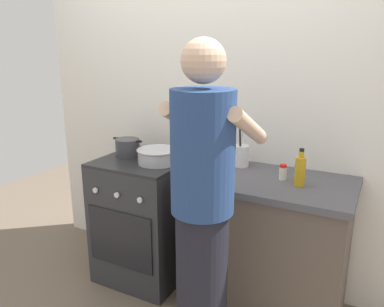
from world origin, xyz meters
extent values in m
plane|color=#6B5B4C|center=(0.00, 0.00, 0.00)|extent=(6.00, 6.00, 0.00)
cube|color=silver|center=(0.20, 0.50, 1.25)|extent=(3.20, 0.10, 2.50)
cube|color=brown|center=(0.55, 0.15, 0.43)|extent=(0.96, 0.56, 0.86)
cube|color=#4C4C51|center=(0.55, 0.15, 0.88)|extent=(1.00, 0.60, 0.04)
cube|color=#2D2D33|center=(-0.35, 0.15, 0.44)|extent=(0.60, 0.60, 0.88)
cube|color=#232326|center=(-0.35, 0.15, 0.89)|extent=(0.60, 0.60, 0.02)
cube|color=black|center=(-0.35, -0.16, 0.42)|extent=(0.51, 0.01, 0.40)
cylinder|color=silver|center=(-0.53, -0.16, 0.74)|extent=(0.04, 0.01, 0.04)
cylinder|color=silver|center=(-0.35, -0.16, 0.74)|extent=(0.04, 0.01, 0.04)
cylinder|color=silver|center=(-0.17, -0.16, 0.74)|extent=(0.04, 0.01, 0.04)
cylinder|color=#38383D|center=(-0.49, 0.16, 0.96)|extent=(0.17, 0.17, 0.13)
cube|color=black|center=(-0.59, 0.16, 1.02)|extent=(0.04, 0.02, 0.01)
cube|color=black|center=(-0.39, 0.16, 1.02)|extent=(0.04, 0.02, 0.01)
cylinder|color=#B7B7BC|center=(-0.21, 0.11, 0.95)|extent=(0.26, 0.26, 0.10)
torus|color=#B7B7BC|center=(-0.21, 0.11, 0.99)|extent=(0.28, 0.28, 0.01)
cylinder|color=silver|center=(0.31, 0.31, 0.97)|extent=(0.10, 0.10, 0.14)
cylinder|color=black|center=(0.31, 0.29, 1.04)|extent=(0.02, 0.01, 0.25)
sphere|color=black|center=(0.31, 0.29, 1.18)|extent=(0.03, 0.03, 0.03)
cylinder|color=white|center=(0.30, 0.30, 1.05)|extent=(0.04, 0.04, 0.28)
sphere|color=white|center=(0.30, 0.30, 1.21)|extent=(0.03, 0.03, 0.03)
cylinder|color=silver|center=(0.31, 0.32, 1.05)|extent=(0.03, 0.06, 0.25)
sphere|color=silver|center=(0.31, 0.32, 1.18)|extent=(0.03, 0.03, 0.03)
cylinder|color=silver|center=(0.63, 0.18, 0.94)|extent=(0.04, 0.04, 0.07)
cylinder|color=red|center=(0.63, 0.18, 0.98)|extent=(0.04, 0.04, 0.02)
cylinder|color=gold|center=(0.74, 0.12, 0.98)|extent=(0.06, 0.06, 0.16)
cylinder|color=gold|center=(0.74, 0.12, 1.08)|extent=(0.03, 0.03, 0.04)
cylinder|color=black|center=(0.74, 0.12, 1.11)|extent=(0.03, 0.03, 0.02)
cylinder|color=black|center=(0.40, -0.45, 0.45)|extent=(0.26, 0.26, 0.90)
cylinder|color=navy|center=(0.40, -0.45, 1.19)|extent=(0.30, 0.30, 0.58)
sphere|color=#D3AA8C|center=(0.40, -0.45, 1.60)|extent=(0.20, 0.20, 0.20)
cylinder|color=#D3AA8C|center=(0.23, -0.31, 1.30)|extent=(0.07, 0.41, 0.24)
cylinder|color=#D3AA8C|center=(0.57, -0.31, 1.30)|extent=(0.07, 0.41, 0.24)
camera|label=1|loc=(1.13, -1.95, 1.65)|focal=35.41mm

